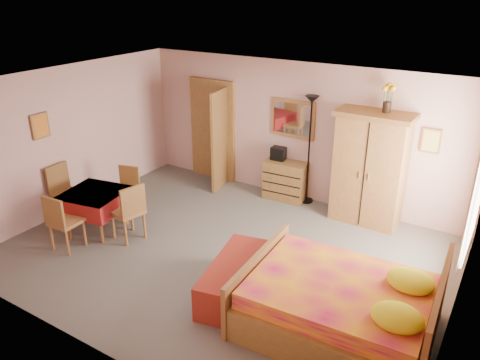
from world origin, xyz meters
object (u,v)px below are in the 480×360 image
Objects in this scene: chair_north at (126,191)px; chair_east at (127,211)px; bench at (233,278)px; wardrobe at (370,169)px; chest_of_drawers at (285,181)px; dining_table at (96,211)px; chair_south at (66,221)px; stereo at (278,153)px; sunflower_vase at (388,98)px; floor_lamp at (309,151)px; chair_west at (68,193)px; bed at (339,292)px; wall_mirror at (293,119)px.

chair_east reaches higher than chair_north.
wardrobe is at bearing 74.26° from bench.
chair_east is (-1.49, -2.70, 0.11)m from chest_of_drawers.
chair_east reaches higher than bench.
chair_south is (0.07, -0.66, 0.13)m from dining_table.
wardrobe is at bearing -5.99° from chest_of_drawers.
stereo is 2.34m from sunflower_vase.
bench is at bearing -83.61° from floor_lamp.
chair_south is at bearing 153.16° from chair_east.
chair_south reaches higher than chair_north.
dining_table is at bearing -131.32° from chest_of_drawers.
stereo is 3.89m from chair_west.
floor_lamp reaches higher than wardrobe.
sunflower_vase reaches higher than chair_east.
bed is 4.29m from chair_south.
dining_table is (-3.75, -2.69, -0.64)m from wardrobe.
chair_west is at bearing 174.92° from bed.
sunflower_vase reaches higher than wardrobe.
wall_mirror reaches higher than bed.
wardrobe reaches higher than chair_west.
dining_table is at bearing 174.45° from bench.
chest_of_drawers is 3.08m from chair_east.
wall_mirror is (-0.00, 0.21, 1.17)m from chest_of_drawers.
wardrobe is 5.00m from chair_south.
dining_table is 0.73m from chair_west.
chair_south is 0.96× the size of chair_west.
chair_north is at bearing -139.87° from chest_of_drawers.
chair_south is (-3.68, -3.35, -0.51)m from wardrobe.
chair_west reaches higher than chair_east.
chair_north is (-2.16, -2.05, 0.05)m from chest_of_drawers.
bench is 3.65m from chair_west.
bed is at bearing 86.64° from chair_west.
wall_mirror reaches higher than stereo.
dining_table is (-4.34, 0.20, -0.17)m from bed.
dining_table is (-2.56, -2.87, -0.68)m from floor_lamp.
sunflower_vase reaches higher than chair_north.
bench is at bearing 84.30° from chair_west.
stereo is 0.56× the size of sunflower_vase.
floor_lamp is 2.08× the size of chair_west.
chair_west reaches higher than chest_of_drawers.
chair_north is at bearing -139.91° from floor_lamp.
chair_south is (-2.84, -0.38, 0.23)m from bench.
dining_table is at bearing 174.80° from bed.
chair_south is at bearing -125.15° from floor_lamp.
chair_north is at bearing -132.23° from wall_mirror.
floor_lamp reaches higher than chair_west.
chest_of_drawers is 0.82× the size of chair_east.
bed is (0.45, -2.96, -1.68)m from sunflower_vase.
chair_south is at bearing -138.17° from sunflower_vase.
bench is (-1.43, -0.09, -0.28)m from bed.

